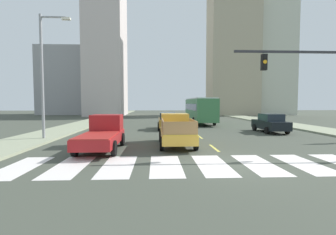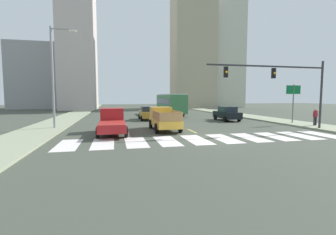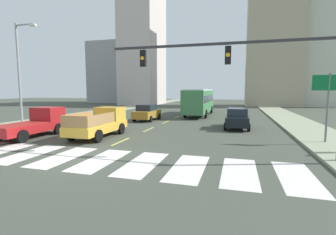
# 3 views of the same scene
# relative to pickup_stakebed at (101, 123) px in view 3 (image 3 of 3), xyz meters

# --- Properties ---
(ground_plane) EXTENTS (160.00, 160.00, 0.00)m
(ground_plane) POSITION_rel_pickup_stakebed_xyz_m (2.19, -5.37, -0.94)
(ground_plane) COLOR #41473B
(sidewalk_right) EXTENTS (3.73, 110.00, 0.15)m
(sidewalk_right) POSITION_rel_pickup_stakebed_xyz_m (14.78, 12.63, -0.86)
(sidewalk_right) COLOR gray
(sidewalk_right) RESTS_ON ground
(sidewalk_left) EXTENTS (3.73, 110.00, 0.15)m
(sidewalk_left) POSITION_rel_pickup_stakebed_xyz_m (-10.39, 12.63, -0.86)
(sidewalk_left) COLOR gray
(sidewalk_left) RESTS_ON ground
(crosswalk_stripe_3) EXTENTS (1.34, 3.78, 0.01)m
(crosswalk_stripe_3) POSITION_rel_pickup_stakebed_xyz_m (-0.87, -5.37, -0.93)
(crosswalk_stripe_3) COLOR silver
(crosswalk_stripe_3) RESTS_ON ground
(crosswalk_stripe_4) EXTENTS (1.34, 3.78, 0.01)m
(crosswalk_stripe_4) POSITION_rel_pickup_stakebed_xyz_m (1.17, -5.37, -0.93)
(crosswalk_stripe_4) COLOR silver
(crosswalk_stripe_4) RESTS_ON ground
(crosswalk_stripe_5) EXTENTS (1.34, 3.78, 0.01)m
(crosswalk_stripe_5) POSITION_rel_pickup_stakebed_xyz_m (3.21, -5.37, -0.93)
(crosswalk_stripe_5) COLOR silver
(crosswalk_stripe_5) RESTS_ON ground
(crosswalk_stripe_6) EXTENTS (1.34, 3.78, 0.01)m
(crosswalk_stripe_6) POSITION_rel_pickup_stakebed_xyz_m (5.26, -5.37, -0.93)
(crosswalk_stripe_6) COLOR silver
(crosswalk_stripe_6) RESTS_ON ground
(crosswalk_stripe_7) EXTENTS (1.34, 3.78, 0.01)m
(crosswalk_stripe_7) POSITION_rel_pickup_stakebed_xyz_m (7.30, -5.37, -0.93)
(crosswalk_stripe_7) COLOR silver
(crosswalk_stripe_7) RESTS_ON ground
(crosswalk_stripe_8) EXTENTS (1.34, 3.78, 0.01)m
(crosswalk_stripe_8) POSITION_rel_pickup_stakebed_xyz_m (9.34, -5.37, -0.93)
(crosswalk_stripe_8) COLOR silver
(crosswalk_stripe_8) RESTS_ON ground
(crosswalk_stripe_9) EXTENTS (1.34, 3.78, 0.01)m
(crosswalk_stripe_9) POSITION_rel_pickup_stakebed_xyz_m (11.39, -5.37, -0.93)
(crosswalk_stripe_9) COLOR silver
(crosswalk_stripe_9) RESTS_ON ground
(lane_dash_0) EXTENTS (0.16, 2.40, 0.01)m
(lane_dash_0) POSITION_rel_pickup_stakebed_xyz_m (2.19, -1.37, -0.93)
(lane_dash_0) COLOR #D2C955
(lane_dash_0) RESTS_ON ground
(lane_dash_1) EXTENTS (0.16, 2.40, 0.01)m
(lane_dash_1) POSITION_rel_pickup_stakebed_xyz_m (2.19, 3.63, -0.93)
(lane_dash_1) COLOR #D2C955
(lane_dash_1) RESTS_ON ground
(lane_dash_2) EXTENTS (0.16, 2.40, 0.01)m
(lane_dash_2) POSITION_rel_pickup_stakebed_xyz_m (2.19, 8.63, -0.93)
(lane_dash_2) COLOR #D2C955
(lane_dash_2) RESTS_ON ground
(lane_dash_3) EXTENTS (0.16, 2.40, 0.01)m
(lane_dash_3) POSITION_rel_pickup_stakebed_xyz_m (2.19, 13.63, -0.93)
(lane_dash_3) COLOR #D2C955
(lane_dash_3) RESTS_ON ground
(lane_dash_4) EXTENTS (0.16, 2.40, 0.01)m
(lane_dash_4) POSITION_rel_pickup_stakebed_xyz_m (2.19, 18.63, -0.93)
(lane_dash_4) COLOR #D2C955
(lane_dash_4) RESTS_ON ground
(lane_dash_5) EXTENTS (0.16, 2.40, 0.01)m
(lane_dash_5) POSITION_rel_pickup_stakebed_xyz_m (2.19, 23.63, -0.93)
(lane_dash_5) COLOR #D2C955
(lane_dash_5) RESTS_ON ground
(lane_dash_6) EXTENTS (0.16, 2.40, 0.01)m
(lane_dash_6) POSITION_rel_pickup_stakebed_xyz_m (2.19, 28.63, -0.93)
(lane_dash_6) COLOR #D2C955
(lane_dash_6) RESTS_ON ground
(lane_dash_7) EXTENTS (0.16, 2.40, 0.01)m
(lane_dash_7) POSITION_rel_pickup_stakebed_xyz_m (2.19, 33.63, -0.93)
(lane_dash_7) COLOR #D2C955
(lane_dash_7) RESTS_ON ground
(pickup_stakebed) EXTENTS (2.18, 5.20, 1.96)m
(pickup_stakebed) POSITION_rel_pickup_stakebed_xyz_m (0.00, 0.00, 0.00)
(pickup_stakebed) COLOR gold
(pickup_stakebed) RESTS_ON ground
(pickup_dark) EXTENTS (2.18, 5.20, 1.96)m
(pickup_dark) POSITION_rel_pickup_stakebed_xyz_m (-4.42, -1.29, -0.02)
(pickup_dark) COLOR #A81C1F
(pickup_dark) RESTS_ON ground
(city_bus) EXTENTS (2.72, 10.80, 3.32)m
(city_bus) POSITION_rel_pickup_stakebed_xyz_m (4.44, 16.30, 1.02)
(city_bus) COLOR #3B7A48
(city_bus) RESTS_ON ground
(sedan_far) EXTENTS (2.02, 4.40, 1.72)m
(sedan_far) POSITION_rel_pickup_stakebed_xyz_m (9.20, 6.23, -0.08)
(sedan_far) COLOR black
(sedan_far) RESTS_ON ground
(sedan_near_left) EXTENTS (2.02, 4.40, 1.72)m
(sedan_near_left) POSITION_rel_pickup_stakebed_xyz_m (-0.12, 9.38, -0.08)
(sedan_near_left) COLOR #A87727
(sedan_near_left) RESTS_ON ground
(traffic_signal_gantry) EXTENTS (10.80, 0.27, 6.00)m
(traffic_signal_gantry) POSITION_rel_pickup_stakebed_xyz_m (9.95, -3.01, 3.33)
(traffic_signal_gantry) COLOR #2D2D33
(traffic_signal_gantry) RESTS_ON ground
(direction_sign_green) EXTENTS (1.70, 0.12, 4.20)m
(direction_sign_green) POSITION_rel_pickup_stakebed_xyz_m (14.25, 1.21, 2.10)
(direction_sign_green) COLOR slate
(direction_sign_green) RESTS_ON ground
(streetlight_left) EXTENTS (2.20, 0.28, 9.00)m
(streetlight_left) POSITION_rel_pickup_stakebed_xyz_m (-9.32, 2.36, 4.03)
(streetlight_left) COLOR gray
(streetlight_left) RESTS_ON ground
(tower_tall_centre) EXTENTS (10.55, 7.42, 30.31)m
(tower_tall_centre) POSITION_rel_pickup_stakebed_xyz_m (15.94, 39.62, 14.22)
(tower_tall_centre) COLOR tan
(tower_tall_centre) RESTS_ON ground
(block_mid_left) EXTENTS (7.63, 11.75, 35.24)m
(block_mid_left) POSITION_rel_pickup_stakebed_xyz_m (-12.03, 38.55, 16.69)
(block_mid_left) COLOR beige
(block_mid_left) RESTS_ON ground
(block_mid_right) EXTENTS (11.05, 8.64, 15.63)m
(block_mid_right) POSITION_rel_pickup_stakebed_xyz_m (-22.88, 44.50, 6.88)
(block_mid_right) COLOR #99999A
(block_mid_right) RESTS_ON ground
(block_low_left) EXTENTS (9.00, 8.02, 27.96)m
(block_low_left) POSITION_rel_pickup_stakebed_xyz_m (25.61, 41.47, 13.04)
(block_low_left) COLOR beige
(block_low_left) RESTS_ON ground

